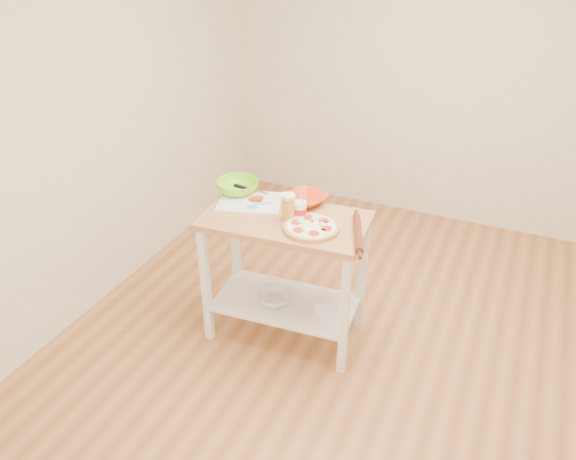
% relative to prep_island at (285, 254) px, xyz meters
% --- Properties ---
extents(room_shell, '(4.04, 4.54, 2.74)m').
position_rel_prep_island_xyz_m(room_shell, '(0.59, -0.13, 0.71)').
color(room_shell, '#B67843').
rests_on(room_shell, ground).
extents(prep_island, '(1.05, 0.63, 0.90)m').
position_rel_prep_island_xyz_m(prep_island, '(0.00, 0.00, 0.00)').
color(prep_island, tan).
rests_on(prep_island, ground).
extents(pizza, '(0.34, 0.34, 0.05)m').
position_rel_prep_island_xyz_m(pizza, '(0.20, -0.06, 0.28)').
color(pizza, tan).
rests_on(pizza, prep_island).
extents(cutting_board, '(0.47, 0.41, 0.04)m').
position_rel_prep_island_xyz_m(cutting_board, '(-0.29, 0.10, 0.27)').
color(cutting_board, white).
rests_on(cutting_board, prep_island).
extents(spatula, '(0.12, 0.13, 0.01)m').
position_rel_prep_island_xyz_m(spatula, '(-0.21, 0.06, 0.28)').
color(spatula, '#3ACFDA').
rests_on(spatula, cutting_board).
extents(knife, '(0.27, 0.05, 0.01)m').
position_rel_prep_island_xyz_m(knife, '(-0.39, 0.24, 0.28)').
color(knife, silver).
rests_on(knife, cutting_board).
extents(orange_bowl, '(0.32, 0.32, 0.06)m').
position_rel_prep_island_xyz_m(orange_bowl, '(0.04, 0.23, 0.29)').
color(orange_bowl, red).
rests_on(orange_bowl, prep_island).
extents(green_bowl, '(0.29, 0.29, 0.09)m').
position_rel_prep_island_xyz_m(green_bowl, '(-0.43, 0.19, 0.30)').
color(green_bowl, '#82E61A').
rests_on(green_bowl, prep_island).
extents(beer_pint, '(0.09, 0.09, 0.17)m').
position_rel_prep_island_xyz_m(beer_pint, '(0.03, -0.01, 0.35)').
color(beer_pint, gold).
rests_on(beer_pint, prep_island).
extents(yogurt_tub, '(0.09, 0.09, 0.19)m').
position_rel_prep_island_xyz_m(yogurt_tub, '(0.08, 0.04, 0.31)').
color(yogurt_tub, white).
rests_on(yogurt_tub, prep_island).
extents(rolling_pin, '(0.18, 0.39, 0.05)m').
position_rel_prep_island_xyz_m(rolling_pin, '(0.48, -0.03, 0.28)').
color(rolling_pin, maroon).
rests_on(rolling_pin, prep_island).
extents(shelf_glass_bowl, '(0.25, 0.25, 0.07)m').
position_rel_prep_island_xyz_m(shelf_glass_bowl, '(-0.06, -0.04, -0.34)').
color(shelf_glass_bowl, silver).
rests_on(shelf_glass_bowl, prep_island).
extents(shelf_bin, '(0.12, 0.12, 0.11)m').
position_rel_prep_island_xyz_m(shelf_bin, '(0.29, -0.01, -0.33)').
color(shelf_bin, white).
rests_on(shelf_bin, prep_island).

